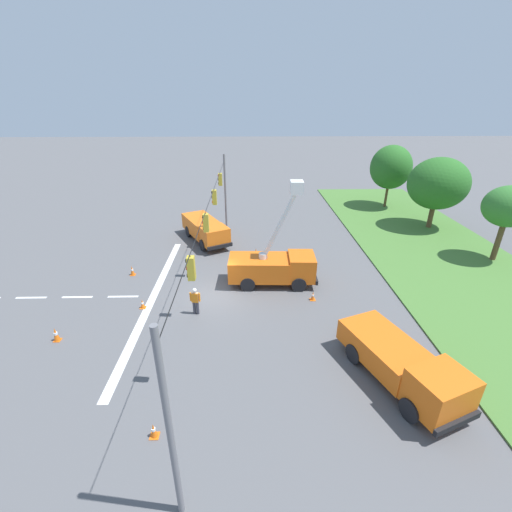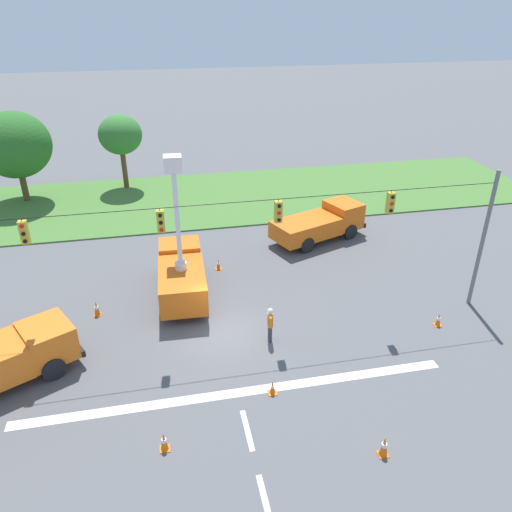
{
  "view_description": "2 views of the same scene",
  "coord_description": "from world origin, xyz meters",
  "px_view_note": "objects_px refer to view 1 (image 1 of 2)",
  "views": [
    {
      "loc": [
        19.52,
        2.22,
        11.98
      ],
      "look_at": [
        -0.93,
        2.68,
        2.44
      ],
      "focal_mm": 24.0,
      "sensor_mm": 36.0,
      "label": 1
    },
    {
      "loc": [
        -2.43,
        -19.3,
        14.23
      ],
      "look_at": [
        2.48,
        4.11,
        1.79
      ],
      "focal_mm": 35.0,
      "sensor_mm": 36.0,
      "label": 2
    }
  ],
  "objects_px": {
    "utility_truck_bucket_lift": "(273,265)",
    "utility_truck_support_far": "(403,364)",
    "road_worker": "(195,300)",
    "traffic_cone_mid_right": "(142,304)",
    "tree_centre": "(509,207)",
    "traffic_cone_mid_left": "(313,296)",
    "traffic_cone_foreground_right": "(256,253)",
    "traffic_cone_near_bucket": "(154,430)",
    "tree_far_west": "(391,167)",
    "traffic_cone_lane_edge_a": "(132,271)",
    "utility_truck_support_near": "(205,229)",
    "traffic_cone_foreground_left": "(56,334)",
    "tree_west": "(438,184)"
  },
  "relations": [
    {
      "from": "traffic_cone_foreground_right",
      "to": "traffic_cone_foreground_left",
      "type": "bearing_deg",
      "value": -46.61
    },
    {
      "from": "utility_truck_bucket_lift",
      "to": "traffic_cone_mid_left",
      "type": "height_order",
      "value": "utility_truck_bucket_lift"
    },
    {
      "from": "traffic_cone_near_bucket",
      "to": "utility_truck_bucket_lift",
      "type": "bearing_deg",
      "value": 155.57
    },
    {
      "from": "road_worker",
      "to": "traffic_cone_lane_edge_a",
      "type": "xyz_separation_m",
      "value": [
        -5.09,
        -5.38,
        -0.63
      ]
    },
    {
      "from": "utility_truck_support_far",
      "to": "traffic_cone_foreground_right",
      "type": "bearing_deg",
      "value": -155.52
    },
    {
      "from": "tree_far_west",
      "to": "tree_west",
      "type": "distance_m",
      "value": 7.39
    },
    {
      "from": "traffic_cone_lane_edge_a",
      "to": "utility_truck_support_far",
      "type": "bearing_deg",
      "value": 54.9
    },
    {
      "from": "tree_west",
      "to": "traffic_cone_foreground_left",
      "type": "height_order",
      "value": "tree_west"
    },
    {
      "from": "road_worker",
      "to": "traffic_cone_lane_edge_a",
      "type": "distance_m",
      "value": 7.43
    },
    {
      "from": "traffic_cone_lane_edge_a",
      "to": "traffic_cone_mid_left",
      "type": "bearing_deg",
      "value": 73.73
    },
    {
      "from": "tree_centre",
      "to": "road_worker",
      "type": "relative_size",
      "value": 3.42
    },
    {
      "from": "tree_centre",
      "to": "traffic_cone_mid_left",
      "type": "relative_size",
      "value": 9.86
    },
    {
      "from": "road_worker",
      "to": "traffic_cone_foreground_left",
      "type": "xyz_separation_m",
      "value": [
        2.37,
        -7.19,
        -0.59
      ]
    },
    {
      "from": "traffic_cone_mid_left",
      "to": "tree_west",
      "type": "bearing_deg",
      "value": 133.27
    },
    {
      "from": "tree_west",
      "to": "utility_truck_support_far",
      "type": "bearing_deg",
      "value": -28.91
    },
    {
      "from": "tree_centre",
      "to": "traffic_cone_lane_edge_a",
      "type": "height_order",
      "value": "tree_centre"
    },
    {
      "from": "tree_centre",
      "to": "traffic_cone_mid_right",
      "type": "distance_m",
      "value": 27.33
    },
    {
      "from": "tree_west",
      "to": "traffic_cone_near_bucket",
      "type": "height_order",
      "value": "tree_west"
    },
    {
      "from": "traffic_cone_mid_left",
      "to": "traffic_cone_near_bucket",
      "type": "bearing_deg",
      "value": -39.05
    },
    {
      "from": "road_worker",
      "to": "traffic_cone_mid_right",
      "type": "bearing_deg",
      "value": -101.51
    },
    {
      "from": "tree_far_west",
      "to": "traffic_cone_mid_right",
      "type": "xyz_separation_m",
      "value": [
        21.0,
        -22.91,
        -4.4
      ]
    },
    {
      "from": "utility_truck_bucket_lift",
      "to": "traffic_cone_foreground_right",
      "type": "relative_size",
      "value": 9.18
    },
    {
      "from": "tree_centre",
      "to": "traffic_cone_foreground_right",
      "type": "distance_m",
      "value": 19.5
    },
    {
      "from": "utility_truck_bucket_lift",
      "to": "utility_truck_support_near",
      "type": "distance_m",
      "value": 9.73
    },
    {
      "from": "tree_far_west",
      "to": "utility_truck_support_far",
      "type": "bearing_deg",
      "value": -18.87
    },
    {
      "from": "traffic_cone_mid_right",
      "to": "utility_truck_support_near",
      "type": "bearing_deg",
      "value": 165.86
    },
    {
      "from": "utility_truck_support_near",
      "to": "traffic_cone_mid_right",
      "type": "distance_m",
      "value": 11.28
    },
    {
      "from": "utility_truck_bucket_lift",
      "to": "traffic_cone_mid_right",
      "type": "relative_size",
      "value": 11.85
    },
    {
      "from": "utility_truck_support_far",
      "to": "traffic_cone_lane_edge_a",
      "type": "relative_size",
      "value": 9.05
    },
    {
      "from": "utility_truck_bucket_lift",
      "to": "utility_truck_support_far",
      "type": "relative_size",
      "value": 1.07
    },
    {
      "from": "tree_centre",
      "to": "traffic_cone_foreground_right",
      "type": "xyz_separation_m",
      "value": [
        -1.07,
        -19.04,
        -4.07
      ]
    },
    {
      "from": "utility_truck_support_near",
      "to": "traffic_cone_mid_left",
      "type": "distance_m",
      "value": 13.02
    },
    {
      "from": "tree_centre",
      "to": "traffic_cone_near_bucket",
      "type": "bearing_deg",
      "value": -56.86
    },
    {
      "from": "utility_truck_bucket_lift",
      "to": "utility_truck_support_far",
      "type": "height_order",
      "value": "utility_truck_bucket_lift"
    },
    {
      "from": "road_worker",
      "to": "traffic_cone_foreground_left",
      "type": "distance_m",
      "value": 7.59
    },
    {
      "from": "utility_truck_support_far",
      "to": "tree_far_west",
      "type": "bearing_deg",
      "value": 161.13
    },
    {
      "from": "utility_truck_support_far",
      "to": "traffic_cone_lane_edge_a",
      "type": "distance_m",
      "value": 18.93
    },
    {
      "from": "road_worker",
      "to": "traffic_cone_foreground_right",
      "type": "xyz_separation_m",
      "value": [
        -8.02,
        3.81,
        -0.61
      ]
    },
    {
      "from": "traffic_cone_foreground_left",
      "to": "traffic_cone_lane_edge_a",
      "type": "relative_size",
      "value": 1.09
    },
    {
      "from": "traffic_cone_foreground_right",
      "to": "traffic_cone_mid_right",
      "type": "bearing_deg",
      "value": -44.65
    },
    {
      "from": "traffic_cone_foreground_left",
      "to": "traffic_cone_mid_left",
      "type": "bearing_deg",
      "value": 104.48
    },
    {
      "from": "tree_centre",
      "to": "traffic_cone_mid_right",
      "type": "xyz_separation_m",
      "value": [
        6.26,
        -26.27,
        -4.17
      ]
    },
    {
      "from": "traffic_cone_foreground_right",
      "to": "traffic_cone_near_bucket",
      "type": "xyz_separation_m",
      "value": [
        16.31,
        -4.31,
        -0.07
      ]
    },
    {
      "from": "tree_west",
      "to": "road_worker",
      "type": "relative_size",
      "value": 3.91
    },
    {
      "from": "tree_centre",
      "to": "traffic_cone_lane_edge_a",
      "type": "relative_size",
      "value": 8.09
    },
    {
      "from": "utility_truck_support_near",
      "to": "traffic_cone_mid_right",
      "type": "height_order",
      "value": "utility_truck_support_near"
    },
    {
      "from": "tree_far_west",
      "to": "traffic_cone_mid_right",
      "type": "relative_size",
      "value": 11.66
    },
    {
      "from": "utility_truck_bucket_lift",
      "to": "road_worker",
      "type": "relative_size",
      "value": 4.1
    },
    {
      "from": "traffic_cone_near_bucket",
      "to": "utility_truck_support_far",
      "type": "bearing_deg",
      "value": 103.28
    },
    {
      "from": "traffic_cone_near_bucket",
      "to": "traffic_cone_lane_edge_a",
      "type": "distance_m",
      "value": 14.24
    }
  ]
}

